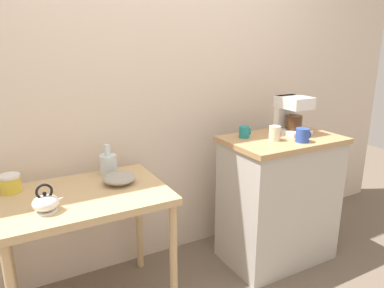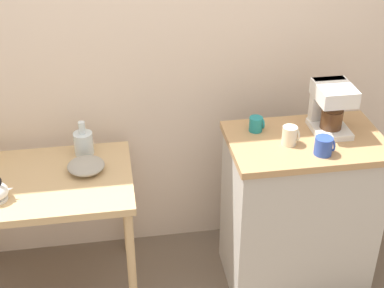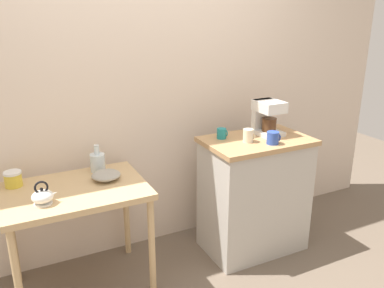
% 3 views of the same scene
% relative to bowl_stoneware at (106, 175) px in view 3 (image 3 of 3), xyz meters
% --- Properties ---
extents(ground_plane, '(8.00, 8.00, 0.00)m').
position_rel_bowl_stoneware_xyz_m(ground_plane, '(0.41, -0.10, -0.78)').
color(ground_plane, '#6B5B4C').
extents(back_wall, '(4.40, 0.10, 2.80)m').
position_rel_bowl_stoneware_xyz_m(back_wall, '(0.51, 0.38, 0.62)').
color(back_wall, beige).
rests_on(back_wall, ground_plane).
extents(wooden_table, '(0.89, 0.63, 0.75)m').
position_rel_bowl_stoneware_xyz_m(wooden_table, '(-0.21, -0.04, -0.13)').
color(wooden_table, tan).
rests_on(wooden_table, ground_plane).
extents(kitchen_counter, '(0.79, 0.51, 0.92)m').
position_rel_bowl_stoneware_xyz_m(kitchen_counter, '(1.11, -0.13, -0.32)').
color(kitchen_counter, '#BCB7AD').
rests_on(kitchen_counter, ground_plane).
extents(bowl_stoneware, '(0.19, 0.19, 0.06)m').
position_rel_bowl_stoneware_xyz_m(bowl_stoneware, '(0.00, 0.00, 0.00)').
color(bowl_stoneware, '#9E998C').
rests_on(bowl_stoneware, wooden_table).
extents(teakettle, '(0.15, 0.12, 0.15)m').
position_rel_bowl_stoneware_xyz_m(teakettle, '(-0.42, -0.18, 0.01)').
color(teakettle, white).
rests_on(teakettle, wooden_table).
extents(glass_carafe_vase, '(0.10, 0.10, 0.19)m').
position_rel_bowl_stoneware_xyz_m(glass_carafe_vase, '(-0.01, 0.18, 0.03)').
color(glass_carafe_vase, silver).
rests_on(glass_carafe_vase, wooden_table).
extents(canister_enamel, '(0.11, 0.11, 0.10)m').
position_rel_bowl_stoneware_xyz_m(canister_enamel, '(-0.56, 0.16, 0.02)').
color(canister_enamel, gold).
rests_on(canister_enamel, wooden_table).
extents(coffee_maker, '(0.18, 0.22, 0.26)m').
position_rel_bowl_stoneware_xyz_m(coffee_maker, '(1.25, -0.05, 0.27)').
color(coffee_maker, white).
rests_on(coffee_maker, kitchen_counter).
extents(mug_dark_teal, '(0.08, 0.07, 0.08)m').
position_rel_bowl_stoneware_xyz_m(mug_dark_teal, '(0.88, -0.01, 0.17)').
color(mug_dark_teal, teal).
rests_on(mug_dark_teal, kitchen_counter).
extents(mug_blue, '(0.09, 0.09, 0.09)m').
position_rel_bowl_stoneware_xyz_m(mug_blue, '(1.14, -0.28, 0.18)').
color(mug_blue, '#2D4CAD').
rests_on(mug_blue, kitchen_counter).
extents(mug_small_cream, '(0.08, 0.07, 0.10)m').
position_rel_bowl_stoneware_xyz_m(mug_small_cream, '(1.01, -0.16, 0.18)').
color(mug_small_cream, beige).
rests_on(mug_small_cream, kitchen_counter).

